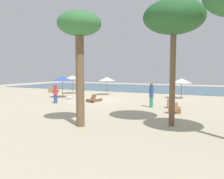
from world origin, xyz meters
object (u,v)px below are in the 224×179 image
at_px(lounger_1, 94,100).
at_px(person_1, 55,94).
at_px(palm_1, 79,31).
at_px(palm_3, 174,19).
at_px(person_0, 151,95).
at_px(umbrella_1, 62,79).
at_px(lounger_2, 176,110).
at_px(umbrella_0, 107,79).
at_px(umbrella_2, 72,77).
at_px(dog, 69,98).
at_px(umbrella_3, 182,81).
at_px(lounger_3, 173,105).
at_px(lounger_4, 55,91).

xyz_separation_m(lounger_1, person_1, (-2.58, -2.33, 0.68)).
xyz_separation_m(palm_1, palm_3, (4.25, 2.15, 0.61)).
bearing_deg(lounger_1, person_0, -9.03).
bearing_deg(umbrella_1, lounger_2, -15.53).
height_order(person_0, person_1, person_0).
relative_size(umbrella_0, palm_1, 0.36).
bearing_deg(umbrella_2, umbrella_0, 7.51).
bearing_deg(umbrella_2, palm_1, -53.06).
bearing_deg(dog, person_1, -79.20).
bearing_deg(umbrella_0, umbrella_1, -125.63).
relative_size(umbrella_3, lounger_3, 1.22).
relative_size(lounger_4, person_1, 1.03).
bearing_deg(lounger_1, umbrella_0, 105.22).
xyz_separation_m(umbrella_2, umbrella_3, (13.01, 0.85, -0.23)).
bearing_deg(umbrella_2, lounger_1, -39.93).
bearing_deg(umbrella_3, lounger_1, -139.71).
bearing_deg(lounger_4, person_1, -49.86).
distance_m(umbrella_2, umbrella_3, 13.04).
bearing_deg(lounger_4, dog, -40.87).
relative_size(lounger_1, lounger_4, 1.00).
bearing_deg(person_1, umbrella_1, 119.56).
relative_size(umbrella_1, umbrella_2, 0.99).
height_order(palm_3, dog, palm_3).
relative_size(umbrella_2, dog, 3.00).
xyz_separation_m(lounger_1, person_0, (5.72, -0.91, 0.81)).
height_order(lounger_3, palm_3, palm_3).
xyz_separation_m(umbrella_0, lounger_4, (-7.95, 0.21, -1.74)).
xyz_separation_m(umbrella_1, dog, (1.56, -0.99, -1.86)).
bearing_deg(umbrella_3, person_0, -100.41).
distance_m(lounger_1, lounger_3, 7.23).
bearing_deg(umbrella_3, lounger_3, -87.48).
bearing_deg(umbrella_3, umbrella_1, -158.41).
bearing_deg(umbrella_3, dog, -150.95).
xyz_separation_m(person_0, person_1, (-8.30, -1.42, -0.13)).
relative_size(lounger_3, palm_1, 0.29).
height_order(umbrella_0, lounger_4, umbrella_0).
bearing_deg(dog, palm_1, -50.58).
distance_m(umbrella_1, lounger_3, 12.10).
bearing_deg(lounger_3, umbrella_2, 159.15).
relative_size(palm_3, dog, 8.36).
distance_m(lounger_3, palm_3, 8.25).
relative_size(person_1, dog, 2.22).
bearing_deg(person_1, lounger_4, 130.14).
distance_m(lounger_1, dog, 3.11).
bearing_deg(palm_3, umbrella_1, 149.84).
height_order(umbrella_0, person_1, umbrella_0).
xyz_separation_m(umbrella_3, lounger_1, (-6.97, -5.91, -1.68)).
distance_m(umbrella_1, lounger_2, 13.07).
bearing_deg(lounger_4, umbrella_3, 0.18).
xyz_separation_m(umbrella_1, palm_3, (12.95, -7.53, 3.45)).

